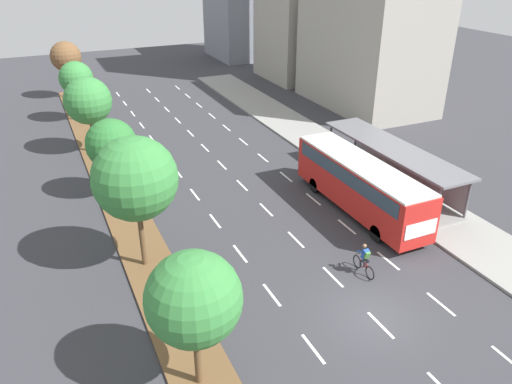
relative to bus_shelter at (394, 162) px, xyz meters
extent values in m
plane|color=#38383D|center=(-9.53, -10.77, -1.87)|extent=(140.00, 140.00, 0.00)
cube|color=brown|center=(-17.83, 9.23, -1.81)|extent=(2.60, 52.00, 0.12)
cube|color=gray|center=(-0.28, 9.23, -1.79)|extent=(4.50, 52.00, 0.15)
cube|color=white|center=(-13.03, -11.37, -1.86)|extent=(0.14, 1.87, 0.01)
cube|color=white|center=(-13.03, -7.41, -1.86)|extent=(0.14, 1.87, 0.01)
cube|color=white|center=(-13.03, -3.45, -1.86)|extent=(0.14, 1.87, 0.01)
cube|color=white|center=(-13.03, 0.51, -1.86)|extent=(0.14, 1.87, 0.01)
cube|color=white|center=(-13.03, 4.47, -1.86)|extent=(0.14, 1.87, 0.01)
cube|color=white|center=(-13.03, 8.43, -1.86)|extent=(0.14, 1.87, 0.01)
cube|color=white|center=(-13.03, 12.39, -1.86)|extent=(0.14, 1.87, 0.01)
cube|color=white|center=(-13.03, 16.35, -1.86)|extent=(0.14, 1.87, 0.01)
cube|color=white|center=(-13.03, 20.31, -1.86)|extent=(0.14, 1.87, 0.01)
cube|color=white|center=(-13.03, 24.27, -1.86)|extent=(0.14, 1.87, 0.01)
cube|color=white|center=(-13.03, 28.23, -1.86)|extent=(0.14, 1.87, 0.01)
cube|color=white|center=(-13.03, 32.19, -1.86)|extent=(0.14, 1.87, 0.01)
cube|color=white|center=(-9.53, -11.37, -1.86)|extent=(0.14, 1.87, 0.01)
cube|color=white|center=(-9.53, -7.41, -1.86)|extent=(0.14, 1.87, 0.01)
cube|color=white|center=(-9.53, -3.45, -1.86)|extent=(0.14, 1.87, 0.01)
cube|color=white|center=(-9.53, 0.51, -1.86)|extent=(0.14, 1.87, 0.01)
cube|color=white|center=(-9.53, 4.47, -1.86)|extent=(0.14, 1.87, 0.01)
cube|color=white|center=(-9.53, 8.43, -1.86)|extent=(0.14, 1.87, 0.01)
cube|color=white|center=(-9.53, 12.39, -1.86)|extent=(0.14, 1.87, 0.01)
cube|color=white|center=(-9.53, 16.35, -1.86)|extent=(0.14, 1.87, 0.01)
cube|color=white|center=(-9.53, 20.31, -1.86)|extent=(0.14, 1.87, 0.01)
cube|color=white|center=(-9.53, 24.27, -1.86)|extent=(0.14, 1.87, 0.01)
cube|color=white|center=(-9.53, 28.23, -1.86)|extent=(0.14, 1.87, 0.01)
cube|color=white|center=(-9.53, 32.19, -1.86)|extent=(0.14, 1.87, 0.01)
cube|color=white|center=(-6.03, -15.33, -1.86)|extent=(0.14, 1.87, 0.01)
cube|color=white|center=(-6.03, -11.37, -1.86)|extent=(0.14, 1.87, 0.01)
cube|color=white|center=(-6.03, -7.41, -1.86)|extent=(0.14, 1.87, 0.01)
cube|color=white|center=(-6.03, -3.45, -1.86)|extent=(0.14, 1.87, 0.01)
cube|color=white|center=(-6.03, 0.51, -1.86)|extent=(0.14, 1.87, 0.01)
cube|color=white|center=(-6.03, 4.47, -1.86)|extent=(0.14, 1.87, 0.01)
cube|color=white|center=(-6.03, 8.43, -1.86)|extent=(0.14, 1.87, 0.01)
cube|color=white|center=(-6.03, 12.39, -1.86)|extent=(0.14, 1.87, 0.01)
cube|color=white|center=(-6.03, 16.35, -1.86)|extent=(0.14, 1.87, 0.01)
cube|color=white|center=(-6.03, 20.31, -1.86)|extent=(0.14, 1.87, 0.01)
cube|color=white|center=(-6.03, 24.27, -1.86)|extent=(0.14, 1.87, 0.01)
cube|color=white|center=(-6.03, 28.23, -1.86)|extent=(0.14, 1.87, 0.01)
cube|color=white|center=(-6.03, 32.19, -1.86)|extent=(0.14, 1.87, 0.01)
cube|color=gray|center=(-0.28, 0.00, -1.67)|extent=(2.60, 12.19, 0.10)
cylinder|color=#56565B|center=(-1.46, -5.85, -0.32)|extent=(0.16, 0.16, 2.60)
cylinder|color=#56565B|center=(-1.46, 5.85, -0.32)|extent=(0.16, 0.16, 2.60)
cylinder|color=#56565B|center=(0.90, -5.85, -0.32)|extent=(0.16, 0.16, 2.60)
cylinder|color=#56565B|center=(0.90, 5.85, -0.32)|extent=(0.16, 0.16, 2.60)
cube|color=gray|center=(0.96, 0.00, -0.32)|extent=(0.10, 11.58, 2.34)
cube|color=slate|center=(-0.28, 0.00, 1.06)|extent=(2.90, 12.59, 0.16)
cube|color=red|center=(-4.28, -2.01, -0.02)|extent=(2.50, 11.20, 2.80)
cube|color=#2D3D4C|center=(-4.28, -2.01, 0.83)|extent=(2.54, 10.30, 0.90)
cube|color=silver|center=(-4.28, -2.01, 1.44)|extent=(2.45, 10.98, 0.12)
cube|color=#2D3D4C|center=(-4.28, 3.61, 0.33)|extent=(2.25, 0.06, 1.54)
cube|color=white|center=(-4.28, -7.63, -0.22)|extent=(2.12, 0.04, 0.90)
cylinder|color=black|center=(-5.38, 1.46, -1.37)|extent=(0.30, 1.00, 1.00)
cylinder|color=black|center=(-3.18, 1.46, -1.37)|extent=(0.30, 1.00, 1.00)
cylinder|color=black|center=(-5.38, -5.48, -1.37)|extent=(0.30, 1.00, 1.00)
cylinder|color=black|center=(-3.18, -5.48, -1.37)|extent=(0.30, 1.00, 1.00)
torus|color=black|center=(-7.93, -7.21, -1.51)|extent=(0.06, 0.72, 0.72)
torus|color=black|center=(-7.93, -8.31, -1.51)|extent=(0.06, 0.72, 0.72)
cylinder|color=maroon|center=(-7.93, -7.76, -1.23)|extent=(0.05, 0.93, 0.05)
cylinder|color=maroon|center=(-7.93, -7.86, -1.41)|extent=(0.05, 0.57, 0.42)
cylinder|color=maroon|center=(-7.93, -7.96, -1.21)|extent=(0.04, 0.04, 0.40)
cube|color=black|center=(-7.93, -7.96, -1.01)|extent=(0.12, 0.24, 0.06)
cylinder|color=black|center=(-7.93, -7.26, -0.96)|extent=(0.46, 0.04, 0.04)
cube|color=#234CA8|center=(-7.93, -7.78, -0.68)|extent=(0.30, 0.36, 0.59)
cube|color=#4C893D|center=(-7.93, -7.94, -0.66)|extent=(0.26, 0.26, 0.42)
sphere|color=#9E7051|center=(-7.93, -7.66, -0.26)|extent=(0.20, 0.20, 0.20)
cylinder|color=#23232D|center=(-8.05, -7.81, -1.08)|extent=(0.12, 0.42, 0.25)
cylinder|color=#23232D|center=(-8.05, -7.64, -1.34)|extent=(0.10, 0.17, 0.41)
cylinder|color=#23232D|center=(-7.81, -7.81, -1.08)|extent=(0.12, 0.42, 0.25)
cylinder|color=#23232D|center=(-7.81, -7.64, -1.34)|extent=(0.10, 0.17, 0.41)
cylinder|color=#234CA8|center=(-8.10, -7.56, -0.63)|extent=(0.09, 0.47, 0.28)
cylinder|color=#234CA8|center=(-7.76, -7.56, -0.63)|extent=(0.09, 0.47, 0.28)
cylinder|color=brown|center=(-17.99, -11.10, -0.42)|extent=(0.28, 0.28, 2.66)
sphere|color=#38843D|center=(-17.99, -11.10, 2.24)|extent=(3.54, 3.54, 3.54)
cylinder|color=brown|center=(-18.05, -2.38, -0.05)|extent=(0.28, 0.28, 3.39)
sphere|color=#38843D|center=(-18.05, -2.38, 3.23)|extent=(4.23, 4.23, 4.23)
cylinder|color=brown|center=(-17.82, 6.34, -0.53)|extent=(0.28, 0.28, 2.44)
sphere|color=#2D7533|center=(-17.82, 6.34, 1.93)|extent=(3.28, 3.28, 3.28)
cylinder|color=brown|center=(-18.02, 15.06, -0.32)|extent=(0.28, 0.28, 2.85)
sphere|color=#38843D|center=(-18.02, 15.06, 2.49)|extent=(3.69, 3.69, 3.69)
cylinder|color=brown|center=(-17.91, 23.78, -0.29)|extent=(0.28, 0.28, 2.90)
sphere|color=#38843D|center=(-17.91, 23.78, 2.32)|extent=(3.08, 3.08, 3.08)
cylinder|color=brown|center=(-17.89, 32.51, -0.13)|extent=(0.28, 0.28, 3.22)
sphere|color=brown|center=(-17.89, 32.51, 2.68)|extent=(3.20, 3.20, 3.20)
cube|color=#A39E93|center=(9.81, 17.22, 4.81)|extent=(8.38, 14.47, 13.36)
cube|color=gray|center=(7.74, 45.62, 4.73)|extent=(7.63, 10.37, 13.19)
camera|label=1|loc=(-21.80, -24.74, 13.47)|focal=34.92mm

